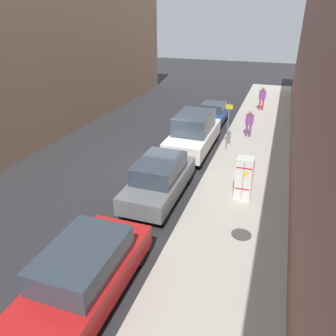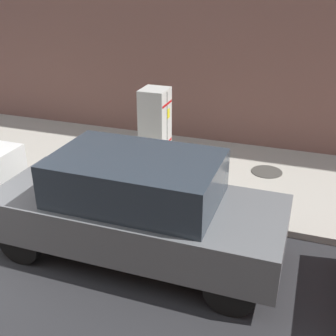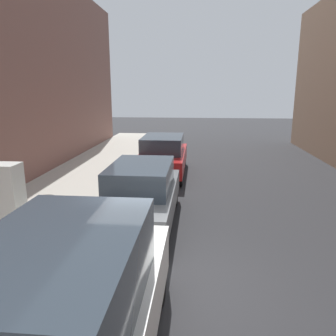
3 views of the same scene
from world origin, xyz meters
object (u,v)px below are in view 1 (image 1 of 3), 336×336
Objects in this scene: pedestrian_standing_near at (249,122)px; parked_suv_gray at (159,179)px; fire_hydrant at (229,137)px; parked_suv_red at (84,273)px; discarded_refrigerator at (244,178)px; pedestrian_walking_far at (262,97)px; parked_van_white at (194,133)px; street_sign_post at (228,124)px; parked_hatchback_blue at (213,114)px.

pedestrian_standing_near is 0.35× the size of parked_suv_gray.
fire_hydrant is 0.17× the size of parked_suv_red.
pedestrian_standing_near is at bearing -85.17° from discarded_refrigerator.
pedestrian_walking_far is (-1.20, -7.96, 0.63)m from fire_hydrant.
parked_van_white is 11.15m from parked_suv_red.
parked_suv_red is at bearing 94.42° from pedestrian_walking_far.
discarded_refrigerator is at bearing 107.36° from street_sign_post.
parked_suv_red is at bearing 90.00° from parked_suv_gray.
street_sign_post is at bearing -72.64° from discarded_refrigerator.
street_sign_post is 6.19m from parked_suv_gray.
street_sign_post is at bearing 95.24° from pedestrian_walking_far.
parked_suv_red is (2.68, 14.21, -0.15)m from pedestrian_standing_near.
parked_van_white reaches higher than parked_suv_gray.
street_sign_post is at bearing 92.59° from fire_hydrant.
parked_suv_gray is at bearing -90.00° from parked_suv_red.
pedestrian_walking_far is 9.89m from parked_van_white.
parked_van_white is at bearing 40.50° from fire_hydrant.
parked_hatchback_blue is at bearing -70.99° from discarded_refrigerator.
street_sign_post is at bearing -106.83° from parked_suv_gray.
parked_suv_gray is (1.78, 5.89, -0.71)m from street_sign_post.
parked_hatchback_blue is at bearing -64.77° from fire_hydrant.
parked_van_white is at bearing -145.03° from pedestrian_standing_near.
parked_van_white is (1.73, 1.48, 0.54)m from fire_hydrant.
pedestrian_standing_near is 0.42× the size of parked_hatchback_blue.
pedestrian_walking_far is 0.34× the size of parked_van_white.
fire_hydrant is at bearing -139.50° from parked_van_white.
street_sign_post reaches higher than pedestrian_walking_far.
parked_van_white is (2.68, 3.07, 0.03)m from pedestrian_standing_near.
street_sign_post reaches higher than parked_van_white.
pedestrian_walking_far is 5.21m from parked_hatchback_blue.
parked_suv_red is (1.78, 11.59, -0.72)m from street_sign_post.
parked_hatchback_blue is (2.93, 4.28, -0.43)m from pedestrian_walking_far.
parked_suv_gray is at bearing 75.94° from fire_hydrant.
parked_suv_red is (3.32, 6.68, -0.12)m from discarded_refrigerator.
parked_suv_red reaches higher than fire_hydrant.
discarded_refrigerator is 10.18m from parked_hatchback_blue.
discarded_refrigerator is 0.34× the size of parked_van_white.
parked_hatchback_blue is at bearing -90.00° from parked_suv_red.
discarded_refrigerator is 13.91m from pedestrian_walking_far.
pedestrian_standing_near is (-0.90, -2.62, -0.57)m from street_sign_post.
parked_suv_gray reaches higher than fire_hydrant.
discarded_refrigerator reaches higher than parked_suv_red.
parked_van_white is at bearing -90.00° from parked_suv_gray.
pedestrian_walking_far is 0.46× the size of parked_hatchback_blue.
parked_van_white is at bearing 14.08° from street_sign_post.
parked_suv_red is at bearing 82.18° from fire_hydrant.
street_sign_post is 1.49m from fire_hydrant.
parked_hatchback_blue is 0.82× the size of parked_suv_red.
parked_hatchback_blue is 10.60m from parked_suv_gray.
pedestrian_walking_far reaches higher than parked_hatchback_blue.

